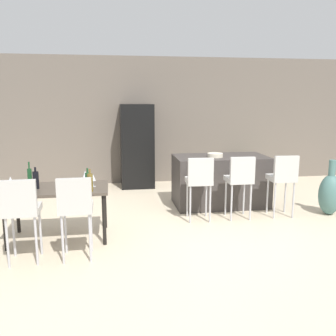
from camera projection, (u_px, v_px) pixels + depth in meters
ground_plane at (198, 220)px, 5.93m from camera, size 10.00×10.00×0.00m
back_wall at (169, 121)px, 8.55m from camera, size 10.00×0.12×2.90m
kitchen_island at (220, 181)px, 6.73m from camera, size 1.69×0.90×0.92m
bar_chair_left at (200, 179)px, 5.78m from camera, size 0.42×0.42×1.05m
bar_chair_middle at (240, 177)px, 5.89m from camera, size 0.41×0.41×1.05m
bar_chair_right at (283, 176)px, 6.00m from camera, size 0.42×0.42×1.05m
dining_table at (58, 193)px, 5.05m from camera, size 1.39×0.79×0.74m
dining_chair_near at (21, 207)px, 4.26m from camera, size 0.41×0.41×1.05m
dining_chair_far at (76, 205)px, 4.36m from camera, size 0.40×0.40×1.05m
wine_bottle_end at (90, 182)px, 4.81m from camera, size 0.08×0.08×0.30m
wine_bottle_corner at (30, 177)px, 5.06m from camera, size 0.06×0.06×0.36m
wine_bottle_far at (88, 181)px, 4.94m from camera, size 0.07×0.07×0.29m
wine_bottle_middle at (36, 180)px, 4.96m from camera, size 0.08×0.08×0.30m
wine_glass_left at (85, 174)px, 5.33m from camera, size 0.07×0.07×0.17m
wine_glass_right at (11, 180)px, 4.94m from camera, size 0.07×0.07×0.17m
wine_glass_near at (93, 178)px, 5.08m from camera, size 0.07×0.07×0.17m
refrigerator at (137, 146)px, 8.10m from camera, size 0.72×0.68×1.84m
fruit_bowl at (215, 155)px, 6.54m from camera, size 0.28×0.28×0.07m
floor_vase at (330, 194)px, 6.18m from camera, size 0.38×0.38×0.95m
potted_plant at (245, 167)px, 8.58m from camera, size 0.42×0.42×0.61m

